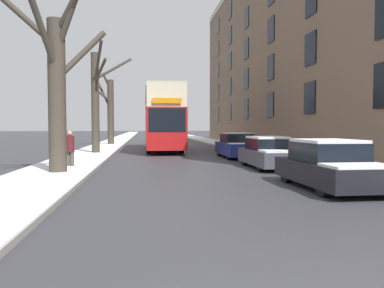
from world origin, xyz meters
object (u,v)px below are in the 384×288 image
Objects in this scene: parked_car_1 at (268,153)px; double_decker_bus at (162,116)px; parked_car_2 at (237,146)px; pedestrian_left_sidewalk at (70,148)px; bare_tree_left_0 at (56,82)px; parked_car_0 at (330,166)px; bare_tree_left_2 at (110,110)px; bare_tree_left_1 at (96,99)px.

double_decker_bus is at bearing 107.22° from parked_car_1.
pedestrian_left_sidewalk reaches higher than parked_car_2.
parked_car_0 is at bearing -24.00° from bare_tree_left_0.
parked_car_1 is 8.43m from pedestrian_left_sidewalk.
parked_car_2 reaches higher than parked_car_1.
double_decker_bus is 18.76m from parked_car_0.
parked_car_1 is at bearing 5.95° from pedestrian_left_sidewalk.
parked_car_2 is (8.48, 7.19, -2.71)m from bare_tree_left_0.
bare_tree_left_2 is at bearing 98.96° from pedestrian_left_sidewalk.
bare_tree_left_2 is at bearing 120.72° from double_decker_bus.
parked_car_2 is at bearing 40.05° from pedestrian_left_sidewalk.
bare_tree_left_1 is at bearing 89.21° from bare_tree_left_0.
bare_tree_left_2 is (-0.23, 11.84, -0.20)m from bare_tree_left_1.
bare_tree_left_2 is 1.69× the size of parked_car_1.
bare_tree_left_2 is (-0.08, 22.20, -0.04)m from bare_tree_left_0.
bare_tree_left_2 reaches higher than parked_car_1.
parked_car_1 is (8.48, 1.64, -2.74)m from bare_tree_left_0.
parked_car_2 is at bearing 90.00° from parked_car_0.
bare_tree_left_2 reaches higher than pedestrian_left_sidewalk.
pedestrian_left_sidewalk is (-8.41, -5.16, 0.22)m from parked_car_2.
parked_car_1 is at bearing -67.37° from bare_tree_left_2.
parked_car_2 is at bearing -20.78° from bare_tree_left_1.
bare_tree_left_0 reaches higher than bare_tree_left_1.
parked_car_1 is at bearing 90.00° from parked_car_0.
parked_car_1 is 0.94× the size of parked_car_2.
bare_tree_left_2 reaches higher than parked_car_0.
double_decker_bus reaches higher than pedestrian_left_sidewalk.
bare_tree_left_1 is 1.71× the size of parked_car_1.
bare_tree_left_2 is 4.21× the size of pedestrian_left_sidewalk.
parked_car_0 is at bearing -26.06° from pedestrian_left_sidewalk.
bare_tree_left_1 is at bearing 133.77° from parked_car_1.
bare_tree_left_0 reaches higher than bare_tree_left_2.
parked_car_2 is (-0.00, 5.54, 0.03)m from parked_car_1.
bare_tree_left_0 is 4.30× the size of pedestrian_left_sidewalk.
double_decker_bus is 13.31m from pedestrian_left_sidewalk.
double_decker_bus reaches higher than parked_car_0.
pedestrian_left_sidewalk is at bearing -109.66° from double_decker_bus.
bare_tree_left_1 is 0.58× the size of double_decker_bus.
double_decker_bus is 2.88× the size of parked_car_0.
bare_tree_left_0 is at bearing -89.78° from bare_tree_left_2.
bare_tree_left_2 is at bearing 90.22° from bare_tree_left_0.
bare_tree_left_2 is 17.49m from parked_car_2.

